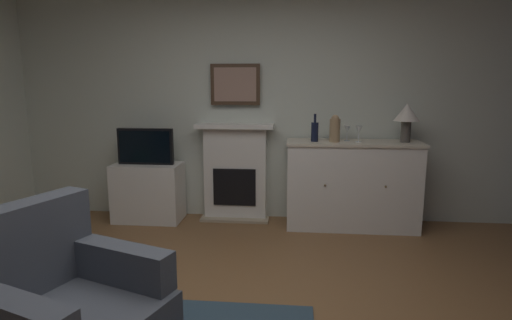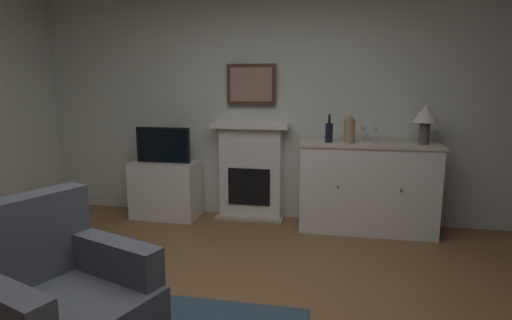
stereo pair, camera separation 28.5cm
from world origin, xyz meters
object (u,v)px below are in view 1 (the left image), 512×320
wine_glass_left (347,129)px  tv_set (145,146)px  sideboard_cabinet (352,185)px  wine_bottle (315,131)px  fireplace_unit (235,172)px  tv_cabinet (148,192)px  wine_glass_center (359,130)px  vase_decorative (335,128)px  framed_picture (235,84)px  table_lamp (407,115)px  armchair (64,312)px

wine_glass_left → tv_set: size_ratio=0.27×
sideboard_cabinet → wine_bottle: wine_bottle is taller
sideboard_cabinet → wine_glass_left: size_ratio=8.51×
tv_set → fireplace_unit: bearing=10.8°
wine_bottle → tv_cabinet: size_ratio=0.39×
wine_glass_center → vase_decorative: 0.25m
wine_glass_left → sideboard_cabinet: bearing=-27.9°
framed_picture → wine_bottle: size_ratio=1.90×
wine_bottle → vase_decorative: size_ratio=1.03×
table_lamp → tv_set: 2.81m
wine_glass_center → tv_cabinet: size_ratio=0.22×
tv_cabinet → armchair: 2.59m
wine_bottle → armchair: (-1.36, -2.49, -0.66)m
sideboard_cabinet → wine_glass_left: wine_glass_left is taller
wine_glass_left → tv_set: (-2.19, -0.04, -0.21)m
table_lamp → vase_decorative: (-0.73, -0.05, -0.14)m
wine_glass_center → vase_decorative: vase_decorative is taller
wine_glass_center → armchair: size_ratio=0.16×
framed_picture → wine_glass_left: framed_picture is taller
fireplace_unit → vase_decorative: 1.23m
wine_glass_left → armchair: (-1.71, -2.57, -0.68)m
fireplace_unit → tv_set: bearing=-169.2°
wine_glass_center → vase_decorative: bearing=-176.5°
wine_glass_center → tv_set: size_ratio=0.27×
fireplace_unit → tv_cabinet: size_ratio=1.47×
vase_decorative → tv_set: (-2.06, 0.04, -0.22)m
framed_picture → table_lamp: framed_picture is taller
vase_decorative → framed_picture: bearing=165.9°
tv_set → armchair: 2.61m
sideboard_cabinet → armchair: (-1.78, -2.53, -0.09)m
wine_bottle → wine_glass_center: (0.45, 0.01, 0.01)m
fireplace_unit → tv_set: fireplace_unit is taller
sideboard_cabinet → tv_cabinet: (-2.26, 0.02, -0.14)m
vase_decorative → wine_bottle: bearing=177.8°
tv_cabinet → wine_glass_center: bearing=-1.2°
fireplace_unit → sideboard_cabinet: size_ratio=0.78×
table_lamp → wine_glass_center: (-0.48, -0.03, -0.16)m
armchair → framed_picture: bearing=79.9°
tv_cabinet → framed_picture: bearing=12.0°
sideboard_cabinet → vase_decorative: vase_decorative is taller
wine_glass_center → tv_set: wine_glass_center is taller
armchair → sideboard_cabinet: bearing=54.9°
vase_decorative → armchair: (-1.57, -2.48, -0.70)m
fireplace_unit → tv_cabinet: 1.01m
sideboard_cabinet → tv_set: 2.29m
table_lamp → armchair: table_lamp is taller
framed_picture → sideboard_cabinet: size_ratio=0.39×
wine_bottle → tv_cabinet: 1.99m
wine_glass_left → vase_decorative: (-0.14, -0.09, 0.02)m
table_lamp → wine_bottle: table_lamp is taller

